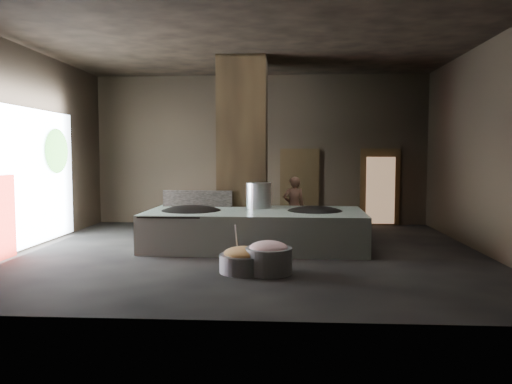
# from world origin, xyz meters

# --- Properties ---
(floor) EXTENTS (10.00, 9.00, 0.10)m
(floor) POSITION_xyz_m (0.00, 0.00, -0.05)
(floor) COLOR black
(floor) RESTS_ON ground
(ceiling) EXTENTS (10.00, 9.00, 0.10)m
(ceiling) POSITION_xyz_m (0.00, 0.00, 4.55)
(ceiling) COLOR black
(ceiling) RESTS_ON back_wall
(back_wall) EXTENTS (10.00, 0.10, 4.50)m
(back_wall) POSITION_xyz_m (0.00, 4.55, 2.25)
(back_wall) COLOR black
(back_wall) RESTS_ON ground
(front_wall) EXTENTS (10.00, 0.10, 4.50)m
(front_wall) POSITION_xyz_m (0.00, -4.55, 2.25)
(front_wall) COLOR black
(front_wall) RESTS_ON ground
(left_wall) EXTENTS (0.10, 9.00, 4.50)m
(left_wall) POSITION_xyz_m (-5.05, 0.00, 2.25)
(left_wall) COLOR black
(left_wall) RESTS_ON ground
(right_wall) EXTENTS (0.10, 9.00, 4.50)m
(right_wall) POSITION_xyz_m (5.05, 0.00, 2.25)
(right_wall) COLOR black
(right_wall) RESTS_ON ground
(pillar) EXTENTS (1.20, 1.20, 4.50)m
(pillar) POSITION_xyz_m (-0.30, 1.90, 2.25)
(pillar) COLOR black
(pillar) RESTS_ON ground
(hearth_platform) EXTENTS (4.92, 2.43, 0.85)m
(hearth_platform) POSITION_xyz_m (0.09, 0.52, 0.42)
(hearth_platform) COLOR #B7CBB9
(hearth_platform) RESTS_ON ground
(platform_cap) EXTENTS (4.76, 2.29, 0.03)m
(platform_cap) POSITION_xyz_m (0.09, 0.52, 0.82)
(platform_cap) COLOR black
(platform_cap) RESTS_ON hearth_platform
(wok_left) EXTENTS (1.54, 1.54, 0.42)m
(wok_left) POSITION_xyz_m (-1.36, 0.47, 0.75)
(wok_left) COLOR black
(wok_left) RESTS_ON hearth_platform
(wok_left_rim) EXTENTS (1.57, 1.57, 0.05)m
(wok_left_rim) POSITION_xyz_m (-1.36, 0.47, 0.82)
(wok_left_rim) COLOR black
(wok_left_rim) RESTS_ON hearth_platform
(wok_right) EXTENTS (1.43, 1.43, 0.40)m
(wok_right) POSITION_xyz_m (1.44, 0.57, 0.75)
(wok_right) COLOR black
(wok_right) RESTS_ON hearth_platform
(wok_right_rim) EXTENTS (1.46, 1.46, 0.05)m
(wok_right_rim) POSITION_xyz_m (1.44, 0.57, 0.82)
(wok_right_rim) COLOR black
(wok_right_rim) RESTS_ON hearth_platform
(stock_pot) EXTENTS (0.59, 0.59, 0.64)m
(stock_pot) POSITION_xyz_m (0.14, 1.07, 1.13)
(stock_pot) COLOR #B5B7BD
(stock_pot) RESTS_ON hearth_platform
(splash_guard) EXTENTS (1.69, 0.10, 0.42)m
(splash_guard) POSITION_xyz_m (-1.36, 1.27, 1.03)
(splash_guard) COLOR black
(splash_guard) RESTS_ON hearth_platform
(cook) EXTENTS (0.61, 0.45, 1.54)m
(cook) POSITION_xyz_m (1.00, 2.26, 0.77)
(cook) COLOR #93614B
(cook) RESTS_ON ground
(veg_basin) EXTENTS (1.15, 1.15, 0.32)m
(veg_basin) POSITION_xyz_m (0.05, -1.87, 0.16)
(veg_basin) COLOR slate
(veg_basin) RESTS_ON ground
(veg_fill) EXTENTS (0.72, 0.72, 0.22)m
(veg_fill) POSITION_xyz_m (0.05, -1.87, 0.35)
(veg_fill) COLOR #9E9D4C
(veg_fill) RESTS_ON veg_basin
(ladle) EXTENTS (0.04, 0.35, 0.63)m
(ladle) POSITION_xyz_m (-0.10, -1.72, 0.55)
(ladle) COLOR #B5B7BD
(ladle) RESTS_ON veg_basin
(meat_basin) EXTENTS (0.85, 0.85, 0.46)m
(meat_basin) POSITION_xyz_m (0.49, -1.92, 0.23)
(meat_basin) COLOR slate
(meat_basin) RESTS_ON ground
(meat_fill) EXTENTS (0.69, 0.69, 0.27)m
(meat_fill) POSITION_xyz_m (0.49, -1.92, 0.45)
(meat_fill) COLOR pink
(meat_fill) RESTS_ON meat_basin
(doorway_near) EXTENTS (1.18, 0.08, 2.38)m
(doorway_near) POSITION_xyz_m (1.20, 4.45, 1.10)
(doorway_near) COLOR black
(doorway_near) RESTS_ON ground
(doorway_near_glow) EXTENTS (0.77, 0.04, 1.83)m
(doorway_near_glow) POSITION_xyz_m (1.17, 4.43, 1.05)
(doorway_near_glow) COLOR #8C6647
(doorway_near_glow) RESTS_ON ground
(doorway_far) EXTENTS (1.18, 0.08, 2.38)m
(doorway_far) POSITION_xyz_m (3.60, 4.45, 1.10)
(doorway_far) COLOR black
(doorway_far) RESTS_ON ground
(doorway_far_glow) EXTENTS (0.84, 0.04, 1.99)m
(doorway_far_glow) POSITION_xyz_m (3.59, 4.28, 1.05)
(doorway_far_glow) COLOR #8C6647
(doorway_far_glow) RESTS_ON ground
(left_opening) EXTENTS (0.04, 4.20, 3.10)m
(left_opening) POSITION_xyz_m (-4.95, 0.20, 1.60)
(left_opening) COLOR white
(left_opening) RESTS_ON ground
(pavilion_sliver) EXTENTS (0.05, 0.90, 1.70)m
(pavilion_sliver) POSITION_xyz_m (-4.88, -1.10, 0.85)
(pavilion_sliver) COLOR maroon
(pavilion_sliver) RESTS_ON ground
(tree_silhouette) EXTENTS (0.28, 1.10, 1.10)m
(tree_silhouette) POSITION_xyz_m (-4.85, 1.30, 2.20)
(tree_silhouette) COLOR #194714
(tree_silhouette) RESTS_ON left_opening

